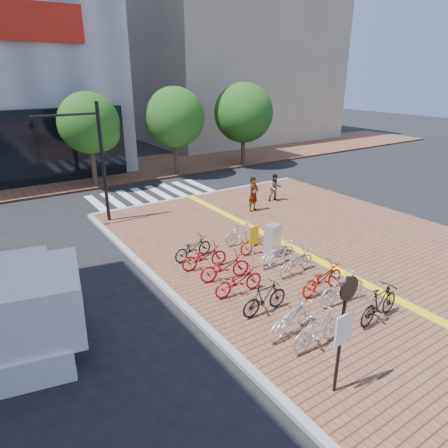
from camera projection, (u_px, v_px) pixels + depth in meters
ground at (307, 293)px, 13.81m from camera, size 120.00×120.00×0.00m
kerb_north at (204, 195)px, 24.67m from camera, size 14.00×0.25×0.15m
far_sidewalk at (108, 172)px, 30.13m from camera, size 70.00×8.00×0.15m
building_beige at (226, 55)px, 44.81m from camera, size 20.00×18.00×18.00m
crosswalk at (153, 194)px, 24.96m from camera, size 7.50×4.00×0.01m
street_trees at (188, 118)px, 28.54m from camera, size 16.20×4.60×6.35m
bike_0 at (318, 329)px, 10.73m from camera, size 1.85×0.53×1.11m
bike_1 at (291, 318)px, 11.34m from camera, size 1.95×0.95×0.98m
bike_2 at (265, 298)px, 12.29m from camera, size 1.71×0.51×1.02m
bike_3 at (239, 281)px, 13.36m from camera, size 1.86×0.71×0.96m
bike_4 at (225, 267)px, 14.28m from camera, size 1.98×0.96×0.99m
bike_5 at (204, 257)px, 15.11m from camera, size 1.89×0.87×0.96m
bike_6 at (193, 248)px, 15.92m from camera, size 1.82×0.84×0.92m
bike_7 at (379, 304)px, 11.88m from camera, size 1.94×0.72×1.14m
bike_8 at (343, 288)px, 12.77m from camera, size 1.89×0.70×1.11m
bike_9 at (322, 279)px, 13.45m from camera, size 1.98×0.80×1.02m
bike_10 at (296, 262)px, 14.72m from camera, size 1.83×0.80×0.94m
bike_11 at (278, 253)px, 15.42m from camera, size 1.87×0.82×0.95m
bike_12 at (259, 242)px, 16.44m from camera, size 1.82×0.74×0.93m
bike_13 at (241, 233)px, 17.29m from camera, size 1.72×0.57×1.02m
pedestrian_a at (253, 194)px, 21.29m from camera, size 0.78×0.62×1.87m
pedestrian_b at (275, 188)px, 22.96m from camera, size 0.94×0.84×1.59m
utility_box at (273, 240)px, 16.14m from camera, size 0.69×0.57×1.32m
yellow_sign at (254, 239)px, 14.87m from camera, size 0.46×0.14×1.71m
notice_sign at (344, 322)px, 8.69m from camera, size 0.57×0.13×3.06m
traffic_light_pole at (71, 143)px, 18.13m from camera, size 3.10×1.20×5.78m
box_truck at (35, 306)px, 10.96m from camera, size 2.66×4.50×2.44m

